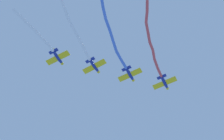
{
  "coord_description": "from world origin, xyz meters",
  "views": [
    {
      "loc": [
        -55.35,
        15.64,
        3.14
      ],
      "look_at": [
        -8.41,
        21.34,
        83.92
      ],
      "focal_mm": 50.16,
      "sensor_mm": 36.0,
      "label": 1
    }
  ],
  "objects_px": {
    "airplane_lead": "(165,83)",
    "airplane_right_wing": "(94,66)",
    "airplane_left_wing": "(130,74)",
    "airplane_slot": "(58,57)"
  },
  "relations": [
    {
      "from": "airplane_lead",
      "to": "airplane_right_wing",
      "type": "distance_m",
      "value": 22.06
    },
    {
      "from": "airplane_left_wing",
      "to": "airplane_lead",
      "type": "bearing_deg",
      "value": -47.71
    },
    {
      "from": "airplane_right_wing",
      "to": "airplane_slot",
      "type": "height_order",
      "value": "airplane_slot"
    },
    {
      "from": "airplane_lead",
      "to": "airplane_right_wing",
      "type": "height_order",
      "value": "airplane_right_wing"
    },
    {
      "from": "airplane_lead",
      "to": "airplane_right_wing",
      "type": "relative_size",
      "value": 1.01
    },
    {
      "from": "airplane_slot",
      "to": "airplane_left_wing",
      "type": "bearing_deg",
      "value": -47.29
    },
    {
      "from": "airplane_lead",
      "to": "airplane_slot",
      "type": "distance_m",
      "value": 33.1
    },
    {
      "from": "airplane_lead",
      "to": "airplane_slot",
      "type": "height_order",
      "value": "airplane_slot"
    },
    {
      "from": "airplane_left_wing",
      "to": "airplane_slot",
      "type": "distance_m",
      "value": 22.07
    },
    {
      "from": "airplane_left_wing",
      "to": "airplane_right_wing",
      "type": "relative_size",
      "value": 1.01
    }
  ]
}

